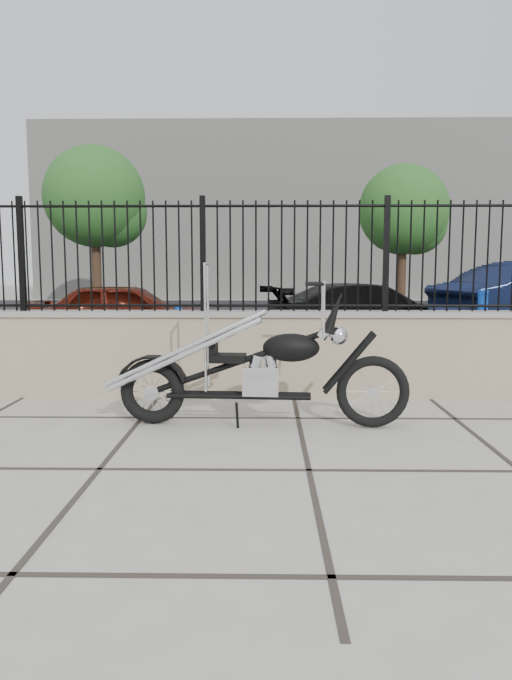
{
  "coord_description": "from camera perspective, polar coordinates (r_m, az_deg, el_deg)",
  "views": [
    {
      "loc": [
        -0.31,
        -4.17,
        1.44
      ],
      "look_at": [
        -0.4,
        1.53,
        0.75
      ],
      "focal_mm": 32.0,
      "sensor_mm": 36.0,
      "label": 1
    }
  ],
  "objects": [
    {
      "name": "car_black",
      "position": [
        11.6,
        10.64,
        2.45
      ],
      "size": [
        4.24,
        2.62,
        1.15
      ],
      "primitive_type": "imported",
      "rotation": [
        0.0,
        0.0,
        1.84
      ],
      "color": "black",
      "rests_on": "parking_lot"
    },
    {
      "name": "tree_left",
      "position": [
        21.04,
        -14.98,
        13.3
      ],
      "size": [
        3.29,
        3.29,
        5.56
      ],
      "rotation": [
        0.0,
        0.0,
        -0.03
      ],
      "color": "#382619",
      "rests_on": "ground_plane"
    },
    {
      "name": "chopper_motorcycle",
      "position": [
        5.45,
        -0.05,
        -0.38
      ],
      "size": [
        2.53,
        0.6,
        1.51
      ],
      "primitive_type": null,
      "rotation": [
        0.0,
        0.0,
        -0.06
      ],
      "color": "black",
      "rests_on": "ground_plane"
    },
    {
      "name": "tree_right",
      "position": [
        20.71,
        13.73,
        12.2
      ],
      "size": [
        2.91,
        2.91,
        4.92
      ],
      "rotation": [
        0.0,
        0.0,
        0.21
      ],
      "color": "#382619",
      "rests_on": "ground_plane"
    },
    {
      "name": "background_building",
      "position": [
        30.78,
        1.55,
        11.61
      ],
      "size": [
        22.0,
        6.0,
        8.0
      ],
      "primitive_type": "cube",
      "color": "beige",
      "rests_on": "ground_plane"
    },
    {
      "name": "bollard_b",
      "position": [
        8.93,
        20.46,
        0.8
      ],
      "size": [
        0.17,
        0.17,
        1.13
      ],
      "primitive_type": "cylinder",
      "rotation": [
        0.0,
        0.0,
        -0.31
      ],
      "color": "blue",
      "rests_on": "ground_plane"
    },
    {
      "name": "bollard_a",
      "position": [
        8.62,
        -7.28,
        0.19
      ],
      "size": [
        0.14,
        0.14,
        0.9
      ],
      "primitive_type": "cylinder",
      "rotation": [
        0.0,
        0.0,
        -0.35
      ],
      "color": "blue",
      "rests_on": "ground_plane"
    },
    {
      "name": "retaining_wall",
      "position": [
        6.75,
        3.56,
        -1.33
      ],
      "size": [
        14.0,
        0.36,
        0.96
      ],
      "primitive_type": "cube",
      "color": "gray",
      "rests_on": "ground_plane"
    },
    {
      "name": "iron_fence",
      "position": [
        6.68,
        3.63,
        7.88
      ],
      "size": [
        14.0,
        0.08,
        1.2
      ],
      "primitive_type": "cube",
      "color": "black",
      "rests_on": "retaining_wall"
    },
    {
      "name": "car_red",
      "position": [
        11.37,
        -11.98,
        2.42
      ],
      "size": [
        3.55,
        1.62,
        1.18
      ],
      "primitive_type": "imported",
      "rotation": [
        0.0,
        0.0,
        1.64
      ],
      "color": "#4E140B",
      "rests_on": "parking_lot"
    },
    {
      "name": "ground_plane",
      "position": [
        4.42,
        5.01,
        -12.14
      ],
      "size": [
        90.0,
        90.0,
        0.0
      ],
      "primitive_type": "plane",
      "color": "#99968E",
      "rests_on": "ground"
    },
    {
      "name": "parking_lot",
      "position": [
        16.74,
        2.0,
        1.9
      ],
      "size": [
        30.0,
        30.0,
        0.0
      ],
      "primitive_type": "plane",
      "color": "black",
      "rests_on": "ground"
    }
  ]
}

